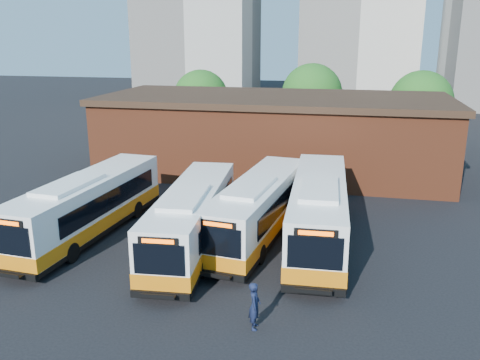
% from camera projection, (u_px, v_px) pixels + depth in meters
% --- Properties ---
extents(ground, '(220.00, 220.00, 0.00)m').
position_uv_depth(ground, '(213.00, 270.00, 25.12)').
color(ground, black).
extents(bus_west, '(3.76, 13.38, 3.60)m').
position_uv_depth(bus_west, '(88.00, 208.00, 29.20)').
color(bus_west, white).
rests_on(bus_west, ground).
extents(bus_midwest, '(3.61, 13.01, 3.50)m').
position_uv_depth(bus_midwest, '(192.00, 220.00, 27.38)').
color(bus_midwest, white).
rests_on(bus_midwest, ground).
extents(bus_mideast, '(4.18, 13.08, 3.51)m').
position_uv_depth(bus_mideast, '(258.00, 210.00, 28.96)').
color(bus_mideast, white).
rests_on(bus_mideast, ground).
extents(bus_east, '(3.40, 13.88, 3.75)m').
position_uv_depth(bus_east, '(318.00, 214.00, 28.08)').
color(bus_east, white).
rests_on(bus_east, ground).
extents(transit_worker, '(0.55, 0.76, 1.96)m').
position_uv_depth(transit_worker, '(255.00, 306.00, 19.93)').
color(transit_worker, '#111832').
rests_on(transit_worker, ground).
extents(depot_building, '(28.60, 12.60, 6.40)m').
position_uv_depth(depot_building, '(274.00, 133.00, 43.02)').
color(depot_building, brown).
rests_on(depot_building, ground).
extents(tree_west, '(6.00, 6.00, 7.65)m').
position_uv_depth(tree_west, '(201.00, 97.00, 55.96)').
color(tree_west, '#382314').
rests_on(tree_west, ground).
extents(tree_mid, '(6.56, 6.56, 8.36)m').
position_uv_depth(tree_mid, '(312.00, 94.00, 55.27)').
color(tree_mid, '#382314').
rests_on(tree_mid, ground).
extents(tree_east, '(6.24, 6.24, 7.96)m').
position_uv_depth(tree_east, '(421.00, 102.00, 50.27)').
color(tree_east, '#382314').
rests_on(tree_east, ground).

